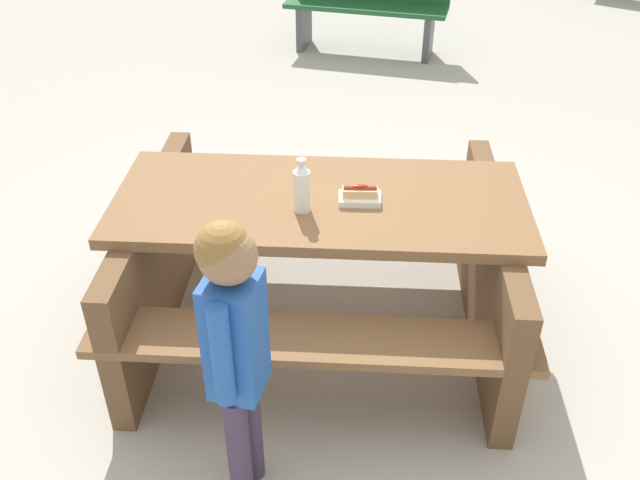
{
  "coord_description": "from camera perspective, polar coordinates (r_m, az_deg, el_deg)",
  "views": [
    {
      "loc": [
        0.43,
        -2.55,
        2.32
      ],
      "look_at": [
        0.0,
        0.0,
        0.52
      ],
      "focal_mm": 39.04,
      "sensor_mm": 36.0,
      "label": 1
    }
  ],
  "objects": [
    {
      "name": "picnic_table",
      "position": [
        3.2,
        0.0,
        -1.18
      ],
      "size": [
        1.94,
        1.59,
        0.75
      ],
      "color": "brown",
      "rests_on": "ground"
    },
    {
      "name": "ground_plane",
      "position": [
        3.48,
        0.0,
        -7.12
      ],
      "size": [
        30.0,
        30.0,
        0.0
      ],
      "primitive_type": "plane",
      "color": "#B7B2A8",
      "rests_on": "ground"
    },
    {
      "name": "soda_bottle",
      "position": [
        2.89,
        -1.5,
        4.36
      ],
      "size": [
        0.07,
        0.07,
        0.24
      ],
      "color": "silver",
      "rests_on": "picnic_table"
    },
    {
      "name": "hotdog_tray",
      "position": [
        2.99,
        3.28,
        3.66
      ],
      "size": [
        0.19,
        0.13,
        0.08
      ],
      "color": "white",
      "rests_on": "picnic_table"
    },
    {
      "name": "park_bench_near",
      "position": [
        6.86,
        3.92,
        18.87
      ],
      "size": [
        1.53,
        0.53,
        0.85
      ],
      "color": "#1E592D",
      "rests_on": "ground"
    },
    {
      "name": "child_in_coat",
      "position": [
        2.3,
        -7.0,
        -7.91
      ],
      "size": [
        0.19,
        0.3,
        1.21
      ],
      "color": "#3F334C",
      "rests_on": "ground"
    }
  ]
}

